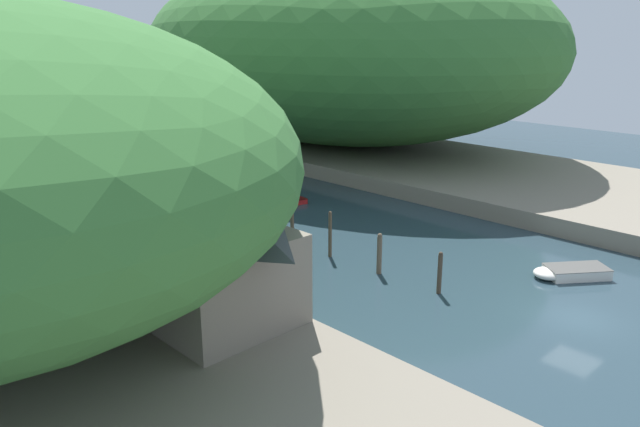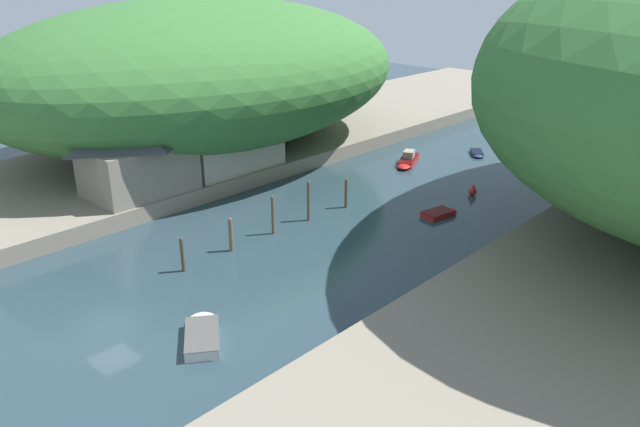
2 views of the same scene
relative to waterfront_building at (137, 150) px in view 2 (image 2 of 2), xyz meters
The scene contains 17 objects.
water_surface 24.42m from the waterfront_building, 49.78° to the left, with size 130.00×130.00×0.00m, color #283D47.
left_bank 20.29m from the waterfront_building, 112.97° to the left, with size 22.00×120.00×1.44m.
hillside_left 16.71m from the waterfront_building, 122.93° to the left, with size 34.30×48.02×15.53m.
waterfront_building is the anchor object (origin of this frame).
boathouse_shed 9.77m from the waterfront_building, 90.98° to the left, with size 6.61×10.63×4.93m.
boat_navy_launch 22.94m from the waterfront_building, 23.07° to the right, with size 4.83×4.26×0.66m.
boat_white_cruiser 26.55m from the waterfront_building, 39.65° to the left, with size 2.14×3.54×0.45m.
boat_open_rowboat 46.42m from the waterfront_building, 66.14° to the left, with size 2.52×4.11×1.32m.
boat_small_dinghy 37.25m from the waterfront_building, 69.27° to the left, with size 2.83×3.17×0.40m.
boat_near_quay 28.51m from the waterfront_building, 70.62° to the left, with size 3.68×5.62×1.30m.
mooring_post_nearest 14.22m from the waterfront_building, 19.91° to the right, with size 0.27×0.27×2.57m.
mooring_post_second 13.25m from the waterfront_building, ahead, with size 0.32×0.32×2.67m.
mooring_post_middle 13.72m from the waterfront_building, 17.86° to the left, with size 0.24×0.24×3.20m.
mooring_post_fourth 15.38m from the waterfront_building, 32.19° to the left, with size 0.26×0.26×3.50m.
mooring_post_farthest 18.34m from the waterfront_building, 43.58° to the left, with size 0.27×0.27×2.69m.
channel_buoy_near 30.37m from the waterfront_building, 49.59° to the left, with size 0.74×0.74×1.11m.
person_on_quay 9.35m from the waterfront_building, 84.73° to the left, with size 0.23×0.38×1.69m.
Camera 2 is at (31.26, -14.52, 20.10)m, focal length 35.00 mm.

